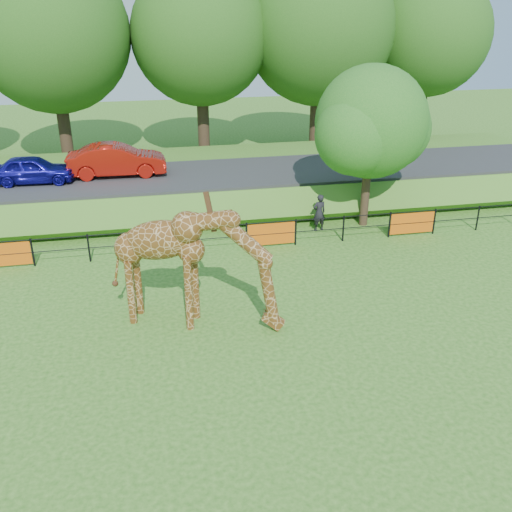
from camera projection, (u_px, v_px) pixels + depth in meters
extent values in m
plane|color=#2A5D17|center=(228.00, 374.00, 15.10)|extent=(90.00, 90.00, 0.00)
cube|color=#2A5D17|center=(180.00, 181.00, 28.66)|extent=(40.00, 9.00, 1.30)
cube|color=#28282A|center=(182.00, 176.00, 27.03)|extent=(40.00, 5.00, 0.12)
imported|color=#17139B|center=(33.00, 169.00, 25.58)|extent=(3.72, 1.64, 1.25)
imported|color=#B7170D|center=(117.00, 160.00, 26.58)|extent=(4.55, 1.65, 1.49)
imported|color=black|center=(319.00, 213.00, 24.06)|extent=(0.64, 0.49, 1.60)
cylinder|color=#2F2115|center=(366.00, 189.00, 24.36)|extent=(0.36, 0.36, 3.20)
sphere|color=#1D611B|center=(371.00, 122.00, 23.17)|extent=(4.60, 4.60, 4.60)
sphere|color=#1D611B|center=(390.00, 129.00, 24.19)|extent=(3.45, 3.45, 3.45)
sphere|color=#1D611B|center=(355.00, 135.00, 22.53)|extent=(3.22, 3.22, 3.22)
cylinder|color=#2F2115|center=(64.00, 124.00, 32.60)|extent=(0.70, 0.70, 5.00)
sphere|color=#1F4E14|center=(52.00, 34.00, 30.61)|extent=(8.40, 8.40, 8.40)
cylinder|color=#2F2115|center=(203.00, 118.00, 34.05)|extent=(0.70, 0.70, 5.00)
sphere|color=#1F4E14|center=(200.00, 35.00, 32.13)|extent=(7.80, 7.80, 7.80)
cylinder|color=#2F2115|center=(316.00, 114.00, 35.32)|extent=(0.70, 0.70, 5.00)
sphere|color=#1F4E14|center=(319.00, 29.00, 33.28)|extent=(8.80, 8.80, 8.80)
cylinder|color=#2F2115|center=(420.00, 110.00, 36.59)|extent=(0.70, 0.70, 5.00)
sphere|color=#1F4E14|center=(429.00, 34.00, 34.71)|extent=(7.40, 7.40, 7.40)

